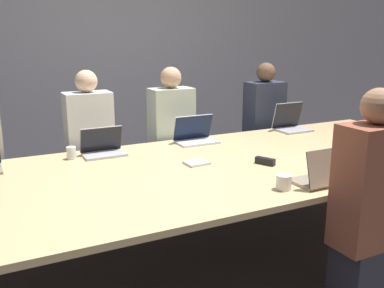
{
  "coord_description": "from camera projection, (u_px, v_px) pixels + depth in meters",
  "views": [
    {
      "loc": [
        -1.43,
        -2.62,
        1.64
      ],
      "look_at": [
        -0.07,
        0.1,
        0.87
      ],
      "focal_mm": 40.0,
      "sensor_mm": 36.0,
      "label": 1
    }
  ],
  "objects": [
    {
      "name": "person_far_right",
      "position": [
        264.0,
        129.0,
        4.64
      ],
      "size": [
        0.4,
        0.24,
        1.38
      ],
      "color": "#2D2D38",
      "rests_on": "ground_plane"
    },
    {
      "name": "conference_table",
      "position": [
        206.0,
        171.0,
        3.12
      ],
      "size": [
        4.65,
        1.7,
        0.72
      ],
      "color": "#D6B77F",
      "rests_on": "ground_plane"
    },
    {
      "name": "cup_far_midleft",
      "position": [
        71.0,
        153.0,
        3.28
      ],
      "size": [
        0.07,
        0.07,
        0.1
      ],
      "color": "white",
      "rests_on": "conference_table"
    },
    {
      "name": "curtain_wall",
      "position": [
        110.0,
        58.0,
        5.0
      ],
      "size": [
        12.0,
        0.06,
        2.8
      ],
      "color": "#9999A3",
      "rests_on": "ground_plane"
    },
    {
      "name": "stapler",
      "position": [
        265.0,
        161.0,
        3.15
      ],
      "size": [
        0.1,
        0.15,
        0.05
      ],
      "rotation": [
        0.0,
        0.0,
        0.45
      ],
      "color": "black",
      "rests_on": "conference_table"
    },
    {
      "name": "ground_plane",
      "position": [
        205.0,
        256.0,
        3.29
      ],
      "size": [
        24.0,
        24.0,
        0.0
      ],
      "primitive_type": "plane",
      "color": "#383333"
    },
    {
      "name": "notebook",
      "position": [
        197.0,
        163.0,
        3.15
      ],
      "size": [
        0.17,
        0.15,
        0.02
      ],
      "rotation": [
        0.0,
        0.0,
        0.05
      ],
      "color": "silver",
      "rests_on": "conference_table"
    },
    {
      "name": "person_far_midleft",
      "position": [
        90.0,
        150.0,
        3.8
      ],
      "size": [
        0.4,
        0.24,
        1.37
      ],
      "color": "#2D2D38",
      "rests_on": "ground_plane"
    },
    {
      "name": "laptop_far_right",
      "position": [
        290.0,
        122.0,
        4.29
      ],
      "size": [
        0.32,
        0.27,
        0.27
      ],
      "color": "#B7B7BC",
      "rests_on": "conference_table"
    },
    {
      "name": "laptop_far_center",
      "position": [
        195.0,
        135.0,
        3.79
      ],
      "size": [
        0.36,
        0.24,
        0.24
      ],
      "color": "silver",
      "rests_on": "conference_table"
    },
    {
      "name": "laptop_far_midleft",
      "position": [
        103.0,
        147.0,
        3.39
      ],
      "size": [
        0.33,
        0.22,
        0.22
      ],
      "color": "#B7B7BC",
      "rests_on": "conference_table"
    },
    {
      "name": "cup_near_midright",
      "position": [
        284.0,
        182.0,
        2.62
      ],
      "size": [
        0.09,
        0.09,
        0.09
      ],
      "color": "white",
      "rests_on": "conference_table"
    },
    {
      "name": "person_far_center",
      "position": [
        172.0,
        142.0,
        4.09
      ],
      "size": [
        0.4,
        0.24,
        1.37
      ],
      "color": "#2D2D38",
      "rests_on": "ground_plane"
    },
    {
      "name": "laptop_near_midright",
      "position": [
        325.0,
        174.0,
        2.71
      ],
      "size": [
        0.36,
        0.24,
        0.24
      ],
      "rotation": [
        0.0,
        0.0,
        3.14
      ],
      "color": "gray",
      "rests_on": "conference_table"
    },
    {
      "name": "person_near_midright",
      "position": [
        368.0,
        211.0,
        2.47
      ],
      "size": [
        0.4,
        0.24,
        1.37
      ],
      "rotation": [
        0.0,
        0.0,
        3.14
      ],
      "color": "#2D2D38",
      "rests_on": "ground_plane"
    }
  ]
}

